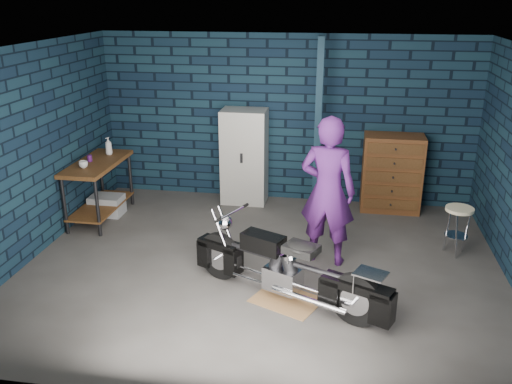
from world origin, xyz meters
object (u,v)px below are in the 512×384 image
storage_bin (107,205)px  workbench (100,190)px  tool_chest (392,174)px  motorcycle (287,264)px  person (328,191)px  shop_stool (457,231)px  locker (244,157)px

storage_bin → workbench: bearing=-97.4°
tool_chest → motorcycle: bearing=-113.9°
person → storage_bin: size_ratio=3.86×
motorcycle → tool_chest: (1.32, 2.98, 0.15)m
workbench → shop_stool: (5.16, -0.39, -0.13)m
person → locker: (-1.41, 1.92, -0.19)m
person → motorcycle: bearing=81.5°
workbench → tool_chest: tool_chest is taller
workbench → storage_bin: size_ratio=2.82×
workbench → storage_bin: (0.02, 0.15, -0.30)m
shop_stool → person: bearing=-164.5°
person → tool_chest: size_ratio=1.57×
person → storage_bin: bearing=-5.1°
shop_stool → workbench: bearing=175.7°
shop_stool → motorcycle: bearing=-143.7°
workbench → storage_bin: bearing=82.6°
person → shop_stool: person is taller
tool_chest → storage_bin: bearing=-168.2°
storage_bin → locker: locker is taller
storage_bin → shop_stool: size_ratio=0.75×
workbench → locker: size_ratio=0.91×
motorcycle → storage_bin: 3.70m
person → shop_stool: size_ratio=2.90×
storage_bin → shop_stool: 5.17m
tool_chest → locker: bearing=180.0°
person → shop_stool: (1.70, 0.47, -0.63)m
workbench → motorcycle: (3.08, -1.91, 0.01)m
motorcycle → storage_bin: motorcycle is taller
motorcycle → storage_bin: (-3.06, 2.07, -0.31)m
storage_bin → shop_stool: bearing=-6.0°
storage_bin → tool_chest: size_ratio=0.41×
motorcycle → tool_chest: 3.26m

